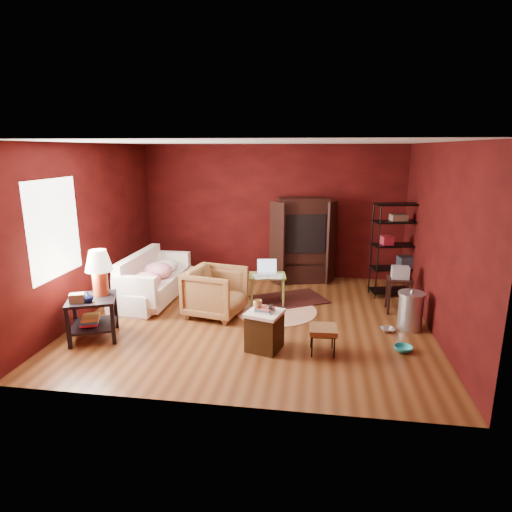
{
  "coord_description": "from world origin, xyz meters",
  "views": [
    {
      "loc": [
        0.99,
        -6.51,
        2.71
      ],
      "look_at": [
        0.0,
        0.2,
        1.0
      ],
      "focal_mm": 30.0,
      "sensor_mm": 36.0,
      "label": 1
    }
  ],
  "objects_px": {
    "side_table": "(96,286)",
    "armchair": "(215,290)",
    "wire_shelving": "(397,246)",
    "laptop_desk": "(267,278)",
    "tv_armoire": "(302,239)",
    "sofa": "(153,279)",
    "hamper": "(265,330)"
  },
  "relations": [
    {
      "from": "armchair",
      "to": "laptop_desk",
      "type": "distance_m",
      "value": 1.01
    },
    {
      "from": "laptop_desk",
      "to": "armchair",
      "type": "bearing_deg",
      "value": -150.47
    },
    {
      "from": "hamper",
      "to": "wire_shelving",
      "type": "bearing_deg",
      "value": 50.65
    },
    {
      "from": "laptop_desk",
      "to": "hamper",
      "type": "bearing_deg",
      "value": -93.72
    },
    {
      "from": "armchair",
      "to": "tv_armoire",
      "type": "bearing_deg",
      "value": -20.73
    },
    {
      "from": "laptop_desk",
      "to": "wire_shelving",
      "type": "relative_size",
      "value": 0.45
    },
    {
      "from": "laptop_desk",
      "to": "wire_shelving",
      "type": "xyz_separation_m",
      "value": [
        2.32,
        0.84,
        0.47
      ]
    },
    {
      "from": "sofa",
      "to": "laptop_desk",
      "type": "bearing_deg",
      "value": -83.05
    },
    {
      "from": "laptop_desk",
      "to": "side_table",
      "type": "bearing_deg",
      "value": -153.37
    },
    {
      "from": "tv_armoire",
      "to": "side_table",
      "type": "bearing_deg",
      "value": -144.96
    },
    {
      "from": "laptop_desk",
      "to": "sofa",
      "type": "bearing_deg",
      "value": 171.69
    },
    {
      "from": "armchair",
      "to": "side_table",
      "type": "relative_size",
      "value": 0.68
    },
    {
      "from": "hamper",
      "to": "laptop_desk",
      "type": "distance_m",
      "value": 1.79
    },
    {
      "from": "side_table",
      "to": "wire_shelving",
      "type": "bearing_deg",
      "value": 28.64
    },
    {
      "from": "sofa",
      "to": "hamper",
      "type": "bearing_deg",
      "value": -121.3
    },
    {
      "from": "sofa",
      "to": "laptop_desk",
      "type": "distance_m",
      "value": 2.1
    },
    {
      "from": "armchair",
      "to": "wire_shelving",
      "type": "relative_size",
      "value": 0.5
    },
    {
      "from": "armchair",
      "to": "hamper",
      "type": "height_order",
      "value": "armchair"
    },
    {
      "from": "armchair",
      "to": "laptop_desk",
      "type": "bearing_deg",
      "value": -39.47
    },
    {
      "from": "hamper",
      "to": "tv_armoire",
      "type": "xyz_separation_m",
      "value": [
        0.37,
        3.24,
        0.62
      ]
    },
    {
      "from": "armchair",
      "to": "tv_armoire",
      "type": "relative_size",
      "value": 0.51
    },
    {
      "from": "armchair",
      "to": "side_table",
      "type": "height_order",
      "value": "side_table"
    },
    {
      "from": "hamper",
      "to": "armchair",
      "type": "bearing_deg",
      "value": 130.39
    },
    {
      "from": "side_table",
      "to": "wire_shelving",
      "type": "distance_m",
      "value": 5.27
    },
    {
      "from": "sofa",
      "to": "side_table",
      "type": "bearing_deg",
      "value": 178.74
    },
    {
      "from": "wire_shelving",
      "to": "side_table",
      "type": "bearing_deg",
      "value": -164.83
    },
    {
      "from": "armchair",
      "to": "wire_shelving",
      "type": "distance_m",
      "value": 3.47
    },
    {
      "from": "sofa",
      "to": "armchair",
      "type": "distance_m",
      "value": 1.44
    },
    {
      "from": "side_table",
      "to": "tv_armoire",
      "type": "xyz_separation_m",
      "value": [
        2.85,
        3.16,
        0.13
      ]
    },
    {
      "from": "side_table",
      "to": "armchair",
      "type": "bearing_deg",
      "value": 34.53
    },
    {
      "from": "side_table",
      "to": "wire_shelving",
      "type": "height_order",
      "value": "wire_shelving"
    },
    {
      "from": "sofa",
      "to": "side_table",
      "type": "distance_m",
      "value": 1.69
    }
  ]
}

